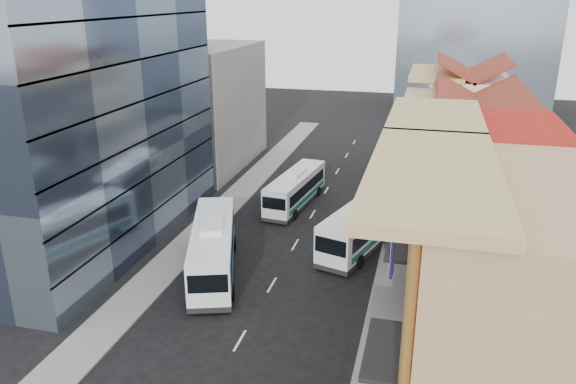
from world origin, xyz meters
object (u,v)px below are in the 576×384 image
(office_tower, at_px, (69,57))
(bus_left_far, at_px, (296,188))
(bus_left_near, at_px, (213,247))
(shophouse_tan, at_px, (507,310))
(bus_right, at_px, (365,223))

(office_tower, height_order, bus_left_far, office_tower)
(bus_left_far, bearing_deg, bus_left_near, -92.81)
(bus_left_near, relative_size, bus_left_far, 1.15)
(shophouse_tan, bearing_deg, bus_left_far, 121.86)
(office_tower, distance_m, bus_left_far, 23.22)
(bus_left_near, bearing_deg, bus_right, 17.17)
(bus_left_far, bearing_deg, bus_right, -38.10)
(shophouse_tan, relative_size, bus_left_far, 1.28)
(shophouse_tan, bearing_deg, bus_right, 114.93)
(office_tower, relative_size, bus_left_far, 2.74)
(shophouse_tan, height_order, bus_left_near, shophouse_tan)
(shophouse_tan, distance_m, bus_left_near, 22.04)
(shophouse_tan, distance_m, bus_left_far, 30.84)
(shophouse_tan, xyz_separation_m, bus_left_near, (-18.73, 10.91, -3.99))
(bus_left_near, distance_m, bus_right, 12.61)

